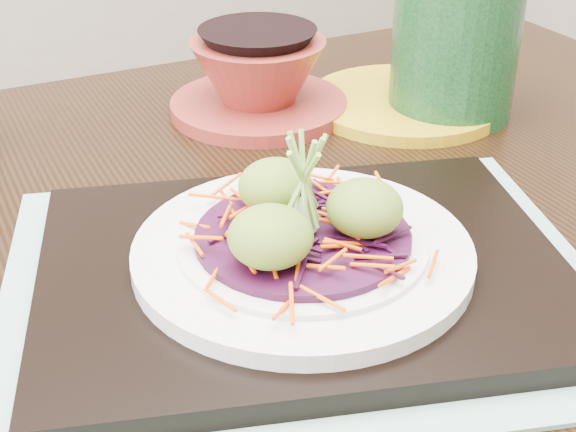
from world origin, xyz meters
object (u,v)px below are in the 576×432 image
dining_table (230,335)px  green_jar (455,45)px  white_plate (303,250)px  terracotta_bowl_set (258,81)px  serving_tray (302,270)px  yellow_plate (404,102)px

dining_table → green_jar: size_ratio=8.53×
white_plate → green_jar: bearing=32.8°
terracotta_bowl_set → green_jar: (0.17, -0.10, 0.04)m
terracotta_bowl_set → green_jar: size_ratio=1.51×
terracotta_bowl_set → serving_tray: bearing=-113.0°
white_plate → dining_table: bearing=101.7°
serving_tray → terracotta_bowl_set: 0.32m
white_plate → green_jar: green_jar is taller
dining_table → white_plate: 0.15m
dining_table → terracotta_bowl_set: terracotta_bowl_set is taller
white_plate → green_jar: (0.29, 0.19, 0.05)m
dining_table → yellow_plate: size_ratio=6.12×
serving_tray → green_jar: 0.35m
white_plate → yellow_plate: (0.26, 0.22, -0.02)m
dining_table → white_plate: size_ratio=5.30×
green_jar → dining_table: bearing=-161.9°
dining_table → yellow_plate: (0.28, 0.14, 0.10)m
dining_table → terracotta_bowl_set: bearing=59.2°
yellow_plate → serving_tray: bearing=-139.6°
green_jar → terracotta_bowl_set: bearing=148.9°
serving_tray → terracotta_bowl_set: (0.12, 0.29, 0.02)m
terracotta_bowl_set → yellow_plate: bearing=-26.0°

